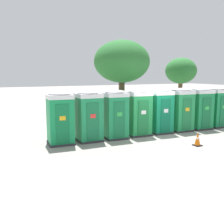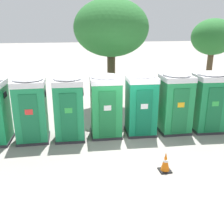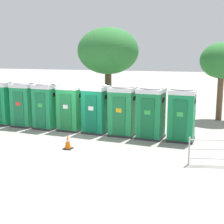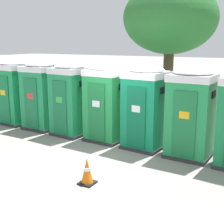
{
  "view_description": "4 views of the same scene",
  "coord_description": "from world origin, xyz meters",
  "px_view_note": "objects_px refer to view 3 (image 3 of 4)",
  "views": [
    {
      "loc": [
        -8.4,
        -11.59,
        3.36
      ],
      "look_at": [
        -2.29,
        0.48,
        1.39
      ],
      "focal_mm": 42.0,
      "sensor_mm": 36.0,
      "label": 1
    },
    {
      "loc": [
        -2.36,
        -9.41,
        4.34
      ],
      "look_at": [
        -0.46,
        0.4,
        0.99
      ],
      "focal_mm": 42.0,
      "sensor_mm": 36.0,
      "label": 2
    },
    {
      "loc": [
        6.43,
        -14.29,
        3.99
      ],
      "look_at": [
        1.62,
        0.3,
        1.13
      ],
      "focal_mm": 50.0,
      "sensor_mm": 36.0,
      "label": 3
    },
    {
      "loc": [
        4.48,
        -8.33,
        3.27
      ],
      "look_at": [
        -0.46,
        0.4,
        1.01
      ],
      "focal_mm": 50.0,
      "sensor_mm": 36.0,
      "label": 4
    }
  ],
  "objects_px": {
    "street_tree_1": "(108,51)",
    "traffic_cone": "(68,142)",
    "portapotty_3": "(71,106)",
    "portapotty_6": "(151,112)",
    "portapotty_1": "(25,103)",
    "portapotty_4": "(96,108)",
    "portapotty_7": "(182,114)",
    "portapotty_0": "(3,102)",
    "portapotty_5": "(123,110)",
    "portapotty_2": "(46,105)",
    "event_barrier": "(217,150)",
    "street_tree_0": "(222,61)"
  },
  "relations": [
    {
      "from": "portapotty_0",
      "to": "portapotty_5",
      "type": "bearing_deg",
      "value": -2.19
    },
    {
      "from": "portapotty_0",
      "to": "traffic_cone",
      "type": "distance_m",
      "value": 6.61
    },
    {
      "from": "portapotty_2",
      "to": "portapotty_6",
      "type": "height_order",
      "value": "same"
    },
    {
      "from": "portapotty_3",
      "to": "portapotty_4",
      "type": "bearing_deg",
      "value": -2.81
    },
    {
      "from": "portapotty_1",
      "to": "portapotty_4",
      "type": "height_order",
      "value": "same"
    },
    {
      "from": "portapotty_4",
      "to": "portapotty_3",
      "type": "bearing_deg",
      "value": 177.19
    },
    {
      "from": "portapotty_3",
      "to": "portapotty_6",
      "type": "bearing_deg",
      "value": -3.64
    },
    {
      "from": "portapotty_0",
      "to": "traffic_cone",
      "type": "xyz_separation_m",
      "value": [
        5.66,
        -3.26,
        -0.97
      ]
    },
    {
      "from": "portapotty_4",
      "to": "street_tree_1",
      "type": "height_order",
      "value": "street_tree_1"
    },
    {
      "from": "portapotty_5",
      "to": "street_tree_0",
      "type": "bearing_deg",
      "value": 49.1
    },
    {
      "from": "portapotty_0",
      "to": "portapotty_6",
      "type": "xyz_separation_m",
      "value": [
        8.66,
        -0.4,
        -0.0
      ]
    },
    {
      "from": "portapotty_1",
      "to": "portapotty_2",
      "type": "bearing_deg",
      "value": -3.74
    },
    {
      "from": "portapotty_2",
      "to": "portapotty_6",
      "type": "xyz_separation_m",
      "value": [
        5.77,
        -0.24,
        -0.0
      ]
    },
    {
      "from": "portapotty_7",
      "to": "street_tree_0",
      "type": "height_order",
      "value": "street_tree_0"
    },
    {
      "from": "street_tree_0",
      "to": "event_barrier",
      "type": "bearing_deg",
      "value": -90.8
    },
    {
      "from": "portapotty_5",
      "to": "street_tree_0",
      "type": "xyz_separation_m",
      "value": [
        4.6,
        5.31,
        2.29
      ]
    },
    {
      "from": "portapotty_2",
      "to": "traffic_cone",
      "type": "xyz_separation_m",
      "value": [
        2.77,
        -3.11,
        -0.97
      ]
    },
    {
      "from": "portapotty_1",
      "to": "street_tree_0",
      "type": "height_order",
      "value": "street_tree_0"
    },
    {
      "from": "portapotty_2",
      "to": "traffic_cone",
      "type": "distance_m",
      "value": 4.28
    },
    {
      "from": "portapotty_5",
      "to": "portapotty_6",
      "type": "xyz_separation_m",
      "value": [
        1.44,
        -0.12,
        0.0
      ]
    },
    {
      "from": "portapotty_7",
      "to": "traffic_cone",
      "type": "xyz_separation_m",
      "value": [
        -4.45,
        -2.88,
        -0.97
      ]
    },
    {
      "from": "portapotty_0",
      "to": "portapotty_6",
      "type": "relative_size",
      "value": 1.0
    },
    {
      "from": "portapotty_4",
      "to": "portapotty_7",
      "type": "bearing_deg",
      "value": -2.54
    },
    {
      "from": "portapotty_6",
      "to": "portapotty_0",
      "type": "bearing_deg",
      "value": 177.37
    },
    {
      "from": "portapotty_3",
      "to": "portapotty_5",
      "type": "height_order",
      "value": "same"
    },
    {
      "from": "portapotty_0",
      "to": "portapotty_4",
      "type": "xyz_separation_m",
      "value": [
        5.78,
        -0.19,
        0.0
      ]
    },
    {
      "from": "portapotty_0",
      "to": "portapotty_5",
      "type": "distance_m",
      "value": 7.22
    },
    {
      "from": "portapotty_1",
      "to": "portapotty_6",
      "type": "relative_size",
      "value": 1.0
    },
    {
      "from": "portapotty_2",
      "to": "street_tree_0",
      "type": "height_order",
      "value": "street_tree_0"
    },
    {
      "from": "street_tree_0",
      "to": "event_barrier",
      "type": "distance_m",
      "value": 8.95
    },
    {
      "from": "event_barrier",
      "to": "portapotty_7",
      "type": "bearing_deg",
      "value": 117.95
    },
    {
      "from": "portapotty_2",
      "to": "event_barrier",
      "type": "distance_m",
      "value": 9.42
    },
    {
      "from": "street_tree_0",
      "to": "traffic_cone",
      "type": "relative_size",
      "value": 7.35
    },
    {
      "from": "portapotty_2",
      "to": "street_tree_0",
      "type": "relative_size",
      "value": 0.54
    },
    {
      "from": "portapotty_4",
      "to": "traffic_cone",
      "type": "height_order",
      "value": "portapotty_4"
    },
    {
      "from": "portapotty_4",
      "to": "event_barrier",
      "type": "bearing_deg",
      "value": -28.35
    },
    {
      "from": "portapotty_0",
      "to": "event_barrier",
      "type": "bearing_deg",
      "value": -16.16
    },
    {
      "from": "portapotty_0",
      "to": "portapotty_1",
      "type": "bearing_deg",
      "value": -2.42
    },
    {
      "from": "portapotty_2",
      "to": "portapotty_4",
      "type": "relative_size",
      "value": 1.0
    },
    {
      "from": "portapotty_6",
      "to": "traffic_cone",
      "type": "xyz_separation_m",
      "value": [
        -3.0,
        -2.87,
        -0.97
      ]
    },
    {
      "from": "portapotty_1",
      "to": "portapotty_4",
      "type": "bearing_deg",
      "value": -1.74
    },
    {
      "from": "street_tree_1",
      "to": "traffic_cone",
      "type": "relative_size",
      "value": 8.74
    },
    {
      "from": "portapotty_0",
      "to": "street_tree_1",
      "type": "height_order",
      "value": "street_tree_1"
    },
    {
      "from": "portapotty_7",
      "to": "portapotty_3",
      "type": "bearing_deg",
      "value": 177.39
    },
    {
      "from": "portapotty_0",
      "to": "portapotty_2",
      "type": "height_order",
      "value": "same"
    },
    {
      "from": "portapotty_4",
      "to": "portapotty_7",
      "type": "relative_size",
      "value": 1.0
    },
    {
      "from": "portapotty_3",
      "to": "event_barrier",
      "type": "xyz_separation_m",
      "value": [
        7.37,
        -3.27,
        -0.72
      ]
    },
    {
      "from": "portapotty_1",
      "to": "portapotty_2",
      "type": "relative_size",
      "value": 1.0
    },
    {
      "from": "portapotty_7",
      "to": "portapotty_1",
      "type": "bearing_deg",
      "value": 177.86
    },
    {
      "from": "portapotty_2",
      "to": "portapotty_3",
      "type": "height_order",
      "value": "same"
    }
  ]
}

